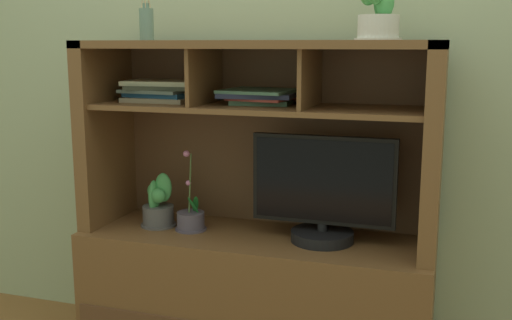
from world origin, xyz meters
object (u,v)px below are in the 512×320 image
Objects in this scene: tv_monitor at (323,196)px; diffuser_bottle at (147,23)px; magazine_stack_centre at (163,91)px; media_console at (256,268)px; potted_orchid at (191,220)px; magazine_stack_left at (261,96)px; potted_succulent at (379,17)px; potted_fern at (158,205)px.

diffuser_bottle is (-0.72, -0.00, 0.64)m from tv_monitor.
media_console is at bearing -6.44° from magazine_stack_centre.
magazine_stack_centre is at bearing 150.73° from potted_orchid.
potted_succulent is (0.44, -0.02, 0.29)m from magazine_stack_left.
magazine_stack_left is 0.98× the size of magazine_stack_centre.
magazine_stack_centre is 0.92m from potted_succulent.
tv_monitor is at bearing 0.65° from potted_fern.
potted_fern is at bearing -12.44° from diffuser_bottle.
media_console is 0.82m from magazine_stack_centre.
diffuser_bottle is (-0.03, 0.01, 0.73)m from potted_fern.
tv_monitor reaches higher than potted_fern.
potted_succulent reaches higher than potted_fern.
potted_orchid is at bearing -177.71° from tv_monitor.
magazine_stack_centre is (-0.00, 0.07, 0.46)m from potted_fern.
media_console reaches higher than tv_monitor.
diffuser_bottle reaches higher than media_console.
tv_monitor is 0.79m from magazine_stack_centre.
diffuser_bottle is at bearing -179.93° from tv_monitor.
magazine_stack_centre reaches higher than potted_fern.
potted_fern is at bearing -88.13° from magazine_stack_centre.
tv_monitor is at bearing 0.07° from diffuser_bottle.
magazine_stack_left is 1.44× the size of potted_succulent.
media_console is 1.08m from potted_succulent.
media_console is 6.17× the size of potted_fern.
tv_monitor is 0.97m from diffuser_bottle.
diffuser_bottle reaches higher than potted_fern.
potted_succulent reaches higher than tv_monitor.
potted_orchid is (-0.54, -0.02, -0.14)m from tv_monitor.
media_console is 4.66× the size of magazine_stack_left.
potted_fern is 0.76× the size of magazine_stack_left.
potted_succulent is at bearing 2.39° from diffuser_bottle.
magazine_stack_centre is at bearing 178.17° from potted_succulent.
diffuser_bottle is at bearing 173.55° from potted_orchid.
tv_monitor reaches higher than potted_orchid.
magazine_stack_left reaches higher than potted_orchid.
magazine_stack_centre is at bearing 91.87° from potted_fern.
diffuser_bottle reaches higher than magazine_stack_left.
tv_monitor is at bearing -168.53° from potted_succulent.
diffuser_bottle is at bearing 167.56° from potted_fern.
tv_monitor is at bearing -11.36° from magazine_stack_left.
magazine_stack_centre is at bearing 173.56° from media_console.
potted_succulent reaches higher than media_console.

